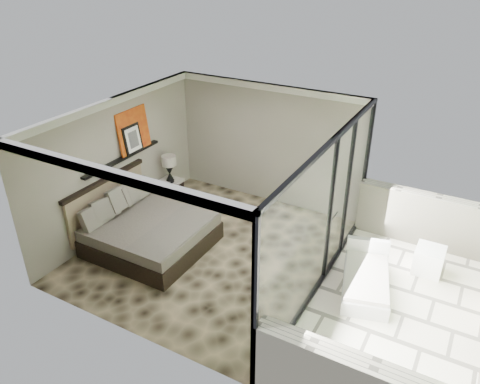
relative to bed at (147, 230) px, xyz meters
The scene contains 14 objects.
floor 1.35m from the bed, 20.75° to the left, with size 5.00×5.00×0.00m, color black.
ceiling 2.76m from the bed, 20.75° to the left, with size 4.50×5.00×0.02m, color silver.
back_wall 3.36m from the bed, 67.53° to the left, with size 4.50×0.02×2.80m, color gray.
left_wall 1.53m from the bed, 155.57° to the left, with size 0.02×5.00×2.80m, color gray.
glass_wall 3.65m from the bed, ahead, with size 0.08×5.00×2.80m, color white.
terrace_slab 5.01m from the bed, ahead, with size 3.00×5.00×0.12m, color beige.
picture_ledge 1.59m from the bed, 149.58° to the left, with size 0.12×2.20×0.05m, color black.
bed is the anchor object (origin of this frame).
nightstand 1.93m from the bed, 112.60° to the left, with size 0.50×0.50×0.50m, color black.
table_lamp 2.02m from the bed, 112.43° to the left, with size 0.34×0.34×0.62m.
abstract_canvas 2.13m from the bed, 134.49° to the left, with size 0.04×0.90×0.90m, color #C75D11.
framed_print 1.94m from the bed, 136.11° to the left, with size 0.03×0.50×0.60m, color black.
ottoman 5.42m from the bed, 20.10° to the left, with size 0.50×0.50×0.50m, color white.
lounger 4.30m from the bed, 10.98° to the left, with size 1.14×1.69×0.60m.
Camera 1 is at (4.26, -6.44, 5.38)m, focal length 35.00 mm.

